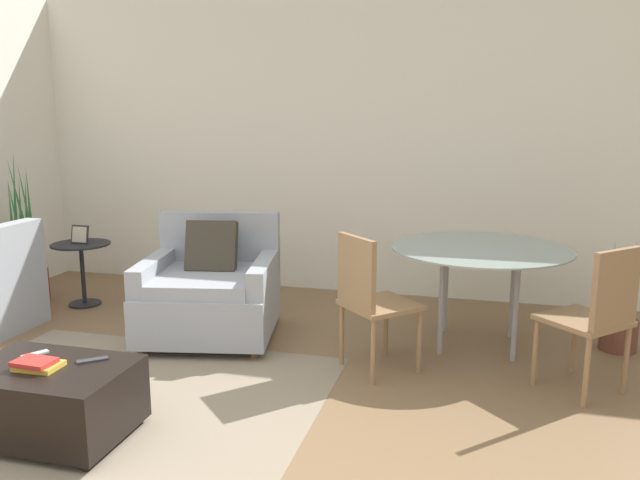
{
  "coord_description": "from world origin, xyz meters",
  "views": [
    {
      "loc": [
        1.43,
        -2.11,
        1.62
      ],
      "look_at": [
        0.31,
        2.14,
        0.75
      ],
      "focal_mm": 35.0,
      "sensor_mm": 36.0,
      "label": 1
    }
  ],
  "objects_px": {
    "potted_plant": "(26,267)",
    "dining_chair_near_right": "(597,311)",
    "dining_chair_near_left": "(369,294)",
    "potted_plant_small": "(620,320)",
    "side_table": "(82,261)",
    "ottoman": "(51,398)",
    "book_stack": "(37,364)",
    "tv_remote_primary": "(92,360)",
    "tv_remote_secondary": "(35,354)",
    "dining_table": "(480,256)",
    "picture_frame": "(80,234)",
    "armchair": "(211,291)"
  },
  "relations": [
    {
      "from": "dining_chair_near_right",
      "to": "potted_plant_small",
      "type": "xyz_separation_m",
      "value": [
        0.3,
        0.83,
        -0.3
      ]
    },
    {
      "from": "potted_plant",
      "to": "dining_chair_near_left",
      "type": "height_order",
      "value": "potted_plant"
    },
    {
      "from": "ottoman",
      "to": "potted_plant_small",
      "type": "bearing_deg",
      "value": 34.06
    },
    {
      "from": "potted_plant_small",
      "to": "side_table",
      "type": "bearing_deg",
      "value": -179.74
    },
    {
      "from": "potted_plant",
      "to": "dining_table",
      "type": "relative_size",
      "value": 1.08
    },
    {
      "from": "side_table",
      "to": "dining_table",
      "type": "xyz_separation_m",
      "value": [
        3.34,
        -0.14,
        0.26
      ]
    },
    {
      "from": "book_stack",
      "to": "picture_frame",
      "type": "xyz_separation_m",
      "value": [
        -1.21,
        2.08,
        0.22
      ]
    },
    {
      "from": "side_table",
      "to": "dining_chair_near_right",
      "type": "relative_size",
      "value": 0.61
    },
    {
      "from": "tv_remote_secondary",
      "to": "dining_table",
      "type": "height_order",
      "value": "dining_table"
    },
    {
      "from": "tv_remote_primary",
      "to": "potted_plant",
      "type": "xyz_separation_m",
      "value": [
        -1.98,
        1.9,
        -0.08
      ]
    },
    {
      "from": "picture_frame",
      "to": "dining_chair_near_left",
      "type": "bearing_deg",
      "value": -16.81
    },
    {
      "from": "tv_remote_secondary",
      "to": "side_table",
      "type": "bearing_deg",
      "value": 119.24
    },
    {
      "from": "ottoman",
      "to": "book_stack",
      "type": "relative_size",
      "value": 3.68
    },
    {
      "from": "tv_remote_secondary",
      "to": "potted_plant_small",
      "type": "relative_size",
      "value": 0.17
    },
    {
      "from": "book_stack",
      "to": "potted_plant",
      "type": "relative_size",
      "value": 0.16
    },
    {
      "from": "side_table",
      "to": "dining_chair_near_left",
      "type": "xyz_separation_m",
      "value": [
        2.67,
        -0.81,
        0.13
      ]
    },
    {
      "from": "side_table",
      "to": "book_stack",
      "type": "bearing_deg",
      "value": -59.72
    },
    {
      "from": "tv_remote_primary",
      "to": "dining_table",
      "type": "bearing_deg",
      "value": 42.99
    },
    {
      "from": "potted_plant",
      "to": "dining_chair_near_right",
      "type": "xyz_separation_m",
      "value": [
        4.56,
        -0.78,
        0.21
      ]
    },
    {
      "from": "armchair",
      "to": "side_table",
      "type": "relative_size",
      "value": 2.0
    },
    {
      "from": "potted_plant_small",
      "to": "dining_table",
      "type": "bearing_deg",
      "value": -170.79
    },
    {
      "from": "tv_remote_primary",
      "to": "dining_table",
      "type": "relative_size",
      "value": 0.12
    },
    {
      "from": "potted_plant",
      "to": "dining_chair_near_right",
      "type": "height_order",
      "value": "potted_plant"
    },
    {
      "from": "potted_plant_small",
      "to": "tv_remote_secondary",
      "type": "bearing_deg",
      "value": -148.91
    },
    {
      "from": "ottoman",
      "to": "book_stack",
      "type": "bearing_deg",
      "value": -136.18
    },
    {
      "from": "dining_chair_near_left",
      "to": "potted_plant_small",
      "type": "height_order",
      "value": "dining_chair_near_left"
    },
    {
      "from": "tv_remote_primary",
      "to": "potted_plant_small",
      "type": "bearing_deg",
      "value": 33.96
    },
    {
      "from": "ottoman",
      "to": "tv_remote_primary",
      "type": "height_order",
      "value": "tv_remote_primary"
    },
    {
      "from": "tv_remote_primary",
      "to": "picture_frame",
      "type": "distance_m",
      "value": 2.4
    },
    {
      "from": "side_table",
      "to": "picture_frame",
      "type": "distance_m",
      "value": 0.24
    },
    {
      "from": "armchair",
      "to": "tv_remote_secondary",
      "type": "height_order",
      "value": "armchair"
    },
    {
      "from": "ottoman",
      "to": "dining_chair_near_right",
      "type": "height_order",
      "value": "dining_chair_near_right"
    },
    {
      "from": "side_table",
      "to": "picture_frame",
      "type": "xyz_separation_m",
      "value": [
        0.0,
        -0.0,
        0.24
      ]
    },
    {
      "from": "picture_frame",
      "to": "dining_table",
      "type": "bearing_deg",
      "value": -2.36
    },
    {
      "from": "dining_chair_near_left",
      "to": "potted_plant_small",
      "type": "xyz_separation_m",
      "value": [
        1.64,
        0.83,
        -0.3
      ]
    },
    {
      "from": "ottoman",
      "to": "side_table",
      "type": "xyz_separation_m",
      "value": [
        -1.25,
        2.05,
        0.18
      ]
    },
    {
      "from": "dining_table",
      "to": "book_stack",
      "type": "bearing_deg",
      "value": -137.54
    },
    {
      "from": "potted_plant",
      "to": "armchair",
      "type": "bearing_deg",
      "value": -11.95
    },
    {
      "from": "side_table",
      "to": "picture_frame",
      "type": "bearing_deg",
      "value": -90.0
    },
    {
      "from": "dining_chair_near_right",
      "to": "book_stack",
      "type": "bearing_deg",
      "value": -155.48
    },
    {
      "from": "tv_remote_secondary",
      "to": "potted_plant_small",
      "type": "xyz_separation_m",
      "value": [
        3.23,
        1.95,
        -0.17
      ]
    },
    {
      "from": "dining_chair_near_right",
      "to": "potted_plant_small",
      "type": "relative_size",
      "value": 1.13
    },
    {
      "from": "armchair",
      "to": "dining_table",
      "type": "height_order",
      "value": "armchair"
    },
    {
      "from": "picture_frame",
      "to": "dining_table",
      "type": "height_order",
      "value": "dining_table"
    },
    {
      "from": "dining_chair_near_left",
      "to": "ottoman",
      "type": "bearing_deg",
      "value": -138.86
    },
    {
      "from": "armchair",
      "to": "picture_frame",
      "type": "relative_size",
      "value": 6.78
    },
    {
      "from": "potted_plant",
      "to": "side_table",
      "type": "height_order",
      "value": "potted_plant"
    },
    {
      "from": "dining_chair_near_left",
      "to": "dining_chair_near_right",
      "type": "xyz_separation_m",
      "value": [
        1.34,
        -0.0,
        0.0
      ]
    },
    {
      "from": "dining_table",
      "to": "tv_remote_secondary",
      "type": "bearing_deg",
      "value": -141.62
    },
    {
      "from": "dining_chair_near_right",
      "to": "picture_frame",
      "type": "bearing_deg",
      "value": 168.62
    }
  ]
}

